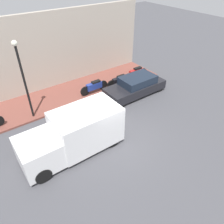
# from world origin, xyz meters

# --- Properties ---
(ground_plane) EXTENTS (60.00, 60.00, 0.00)m
(ground_plane) POSITION_xyz_m (0.00, 0.00, 0.00)
(ground_plane) COLOR #47474C
(sidewalk) EXTENTS (3.12, 14.13, 0.12)m
(sidewalk) POSITION_xyz_m (5.53, 0.00, 0.06)
(sidewalk) COLOR brown
(sidewalk) RESTS_ON ground_plane
(building_facade) EXTENTS (0.30, 14.13, 5.16)m
(building_facade) POSITION_xyz_m (7.24, 0.00, 2.58)
(building_facade) COLOR #B2A899
(building_facade) RESTS_ON ground_plane
(parked_car) EXTENTS (1.71, 4.32, 1.29)m
(parked_car) POSITION_xyz_m (2.87, -3.77, 0.62)
(parked_car) COLOR black
(parked_car) RESTS_ON ground_plane
(delivery_van) EXTENTS (1.96, 4.89, 2.10)m
(delivery_van) POSITION_xyz_m (0.52, 2.21, 1.06)
(delivery_van) COLOR white
(delivery_van) RESTS_ON ground_plane
(motorcycle_black) EXTENTS (0.30, 2.13, 0.75)m
(motorcycle_black) POSITION_xyz_m (4.33, -3.51, 0.54)
(motorcycle_black) COLOR black
(motorcycle_black) RESTS_ON sidewalk
(motorcycle_red) EXTENTS (0.30, 2.15, 0.83)m
(motorcycle_red) POSITION_xyz_m (4.53, -5.25, 0.57)
(motorcycle_red) COLOR #B21E1E
(motorcycle_red) RESTS_ON sidewalk
(motorcycle_blue) EXTENTS (0.30, 2.13, 0.84)m
(motorcycle_blue) POSITION_xyz_m (4.55, -1.49, 0.58)
(motorcycle_blue) COLOR navy
(motorcycle_blue) RESTS_ON sidewalk
(streetlamp) EXTENTS (0.30, 0.30, 4.51)m
(streetlamp) POSITION_xyz_m (4.37, 2.93, 2.92)
(streetlamp) COLOR black
(streetlamp) RESTS_ON sidewalk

